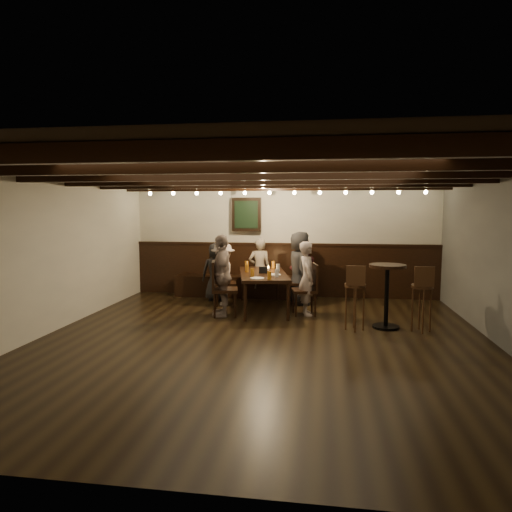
% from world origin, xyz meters
% --- Properties ---
extents(room, '(7.00, 7.00, 7.00)m').
position_xyz_m(room, '(-0.29, 2.21, 1.07)').
color(room, black).
rests_on(room, ground).
extents(dining_table, '(1.18, 1.98, 0.69)m').
position_xyz_m(dining_table, '(-0.27, 2.04, 0.64)').
color(dining_table, black).
rests_on(dining_table, floor).
extents(chair_left_near, '(0.48, 0.48, 0.89)m').
position_xyz_m(chair_left_near, '(-1.06, 2.34, 0.27)').
color(chair_left_near, black).
rests_on(chair_left_near, floor).
extents(chair_left_far, '(0.52, 0.52, 0.97)m').
position_xyz_m(chair_left_far, '(-0.88, 1.45, 0.30)').
color(chair_left_far, black).
rests_on(chair_left_far, floor).
extents(chair_right_near, '(0.48, 0.48, 0.89)m').
position_xyz_m(chair_right_near, '(0.35, 2.62, 0.27)').
color(chair_right_near, black).
rests_on(chair_right_near, floor).
extents(chair_right_far, '(0.49, 0.49, 0.91)m').
position_xyz_m(chair_right_far, '(0.53, 1.74, 0.28)').
color(chair_right_far, black).
rests_on(chair_right_far, floor).
extents(person_bench_left, '(0.64, 0.49, 1.19)m').
position_xyz_m(person_bench_left, '(-1.33, 2.74, 0.59)').
color(person_bench_left, black).
rests_on(person_bench_left, floor).
extents(person_bench_centre, '(0.51, 0.39, 1.26)m').
position_xyz_m(person_bench_centre, '(-0.47, 3.07, 0.63)').
color(person_bench_centre, gray).
rests_on(person_bench_centre, floor).
extents(person_bench_right, '(0.67, 0.57, 1.21)m').
position_xyz_m(person_bench_right, '(0.44, 3.10, 0.60)').
color(person_bench_right, '#4B1A1D').
rests_on(person_bench_right, floor).
extents(person_left_near, '(0.61, 0.87, 1.23)m').
position_xyz_m(person_left_near, '(-1.09, 2.33, 0.62)').
color(person_left_near, '#A4938B').
rests_on(person_left_near, floor).
extents(person_left_far, '(0.51, 0.89, 1.43)m').
position_xyz_m(person_left_far, '(-0.91, 1.45, 0.72)').
color(person_left_far, gray).
rests_on(person_left_far, floor).
extents(person_right_near, '(0.59, 0.78, 1.43)m').
position_xyz_m(person_right_near, '(0.38, 2.63, 0.72)').
color(person_right_near, black).
rests_on(person_right_near, floor).
extents(person_right_far, '(0.40, 0.53, 1.30)m').
position_xyz_m(person_right_far, '(0.56, 1.75, 0.65)').
color(person_right_far, '#B19E96').
rests_on(person_right_far, floor).
extents(pint_a, '(0.07, 0.07, 0.14)m').
position_xyz_m(pint_a, '(-0.68, 2.67, 0.76)').
color(pint_a, '#BF7219').
rests_on(pint_a, dining_table).
extents(pint_b, '(0.07, 0.07, 0.14)m').
position_xyz_m(pint_b, '(-0.15, 2.73, 0.76)').
color(pint_b, '#BF7219').
rests_on(pint_b, dining_table).
extents(pint_c, '(0.07, 0.07, 0.14)m').
position_xyz_m(pint_c, '(-0.58, 2.08, 0.76)').
color(pint_c, '#BF7219').
rests_on(pint_c, dining_table).
extents(pint_d, '(0.07, 0.07, 0.14)m').
position_xyz_m(pint_d, '(-0.01, 2.29, 0.76)').
color(pint_d, silver).
rests_on(pint_d, dining_table).
extents(pint_e, '(0.07, 0.07, 0.14)m').
position_xyz_m(pint_e, '(-0.39, 1.55, 0.76)').
color(pint_e, '#BF7219').
rests_on(pint_e, dining_table).
extents(pint_f, '(0.07, 0.07, 0.14)m').
position_xyz_m(pint_f, '(0.04, 1.54, 0.76)').
color(pint_f, silver).
rests_on(pint_f, dining_table).
extents(pint_g, '(0.07, 0.07, 0.14)m').
position_xyz_m(pint_g, '(-0.06, 1.26, 0.76)').
color(pint_g, '#BF7219').
rests_on(pint_g, dining_table).
extents(plate_near, '(0.24, 0.24, 0.01)m').
position_xyz_m(plate_near, '(-0.27, 1.32, 0.70)').
color(plate_near, white).
rests_on(plate_near, dining_table).
extents(plate_far, '(0.24, 0.24, 0.01)m').
position_xyz_m(plate_far, '(-0.03, 1.78, 0.70)').
color(plate_far, white).
rests_on(plate_far, dining_table).
extents(condiment_caddy, '(0.15, 0.10, 0.12)m').
position_xyz_m(condiment_caddy, '(-0.26, 1.99, 0.75)').
color(condiment_caddy, black).
rests_on(condiment_caddy, dining_table).
extents(candle, '(0.05, 0.05, 0.05)m').
position_xyz_m(candle, '(-0.21, 2.36, 0.72)').
color(candle, beige).
rests_on(candle, dining_table).
extents(high_top_table, '(0.57, 0.57, 1.01)m').
position_xyz_m(high_top_table, '(1.83, 1.02, 0.66)').
color(high_top_table, black).
rests_on(high_top_table, floor).
extents(bar_stool_left, '(0.32, 0.33, 1.03)m').
position_xyz_m(bar_stool_left, '(1.33, 0.81, 0.38)').
color(bar_stool_left, '#352210').
rests_on(bar_stool_left, floor).
extents(bar_stool_right, '(0.32, 0.33, 1.03)m').
position_xyz_m(bar_stool_right, '(2.33, 0.86, 0.38)').
color(bar_stool_right, '#352210').
rests_on(bar_stool_right, floor).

